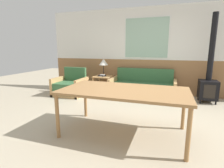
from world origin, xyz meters
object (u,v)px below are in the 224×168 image
armchair (70,87)px  dining_table (124,93)px  table_lamp (104,62)px  wood_stove (209,79)px  side_table (103,79)px  couch (142,89)px

armchair → dining_table: size_ratio=0.45×
armchair → dining_table: 3.01m
table_lamp → wood_stove: (3.08, -0.17, -0.36)m
table_lamp → dining_table: bearing=-62.2°
side_table → wood_stove: wood_stove is taller
armchair → wood_stove: bearing=-3.5°
couch → table_lamp: (-1.31, 0.16, 0.75)m
armchair → side_table: armchair is taller
couch → dining_table: couch is taller
dining_table → side_table: bearing=118.5°
table_lamp → couch: bearing=-6.9°
side_table → wood_stove: 3.07m
side_table → armchair: bearing=-146.1°
couch → dining_table: size_ratio=0.94×
side_table → wood_stove: bearing=-1.4°
dining_table → armchair: bearing=139.1°
couch → table_lamp: bearing=173.1°
armchair → table_lamp: table_lamp is taller
couch → wood_stove: size_ratio=0.83×
table_lamp → armchair: bearing=-141.4°
armchair → table_lamp: (0.86, 0.68, 0.74)m
armchair → side_table: (0.87, 0.59, 0.22)m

